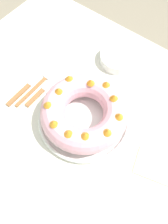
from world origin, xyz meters
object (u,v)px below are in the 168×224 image
Objects in this scene: serving_dish at (84,119)px; napkin at (156,167)px; fork at (40,83)px; side_bowl at (119,58)px; cake_knife at (43,90)px; bundt_cake at (84,112)px; serving_knife at (28,86)px.

serving_dish reaches higher than napkin.
fork is 1.47× the size of side_bowl.
side_bowl is at bearing 61.99° from cake_knife.
serving_dish is 0.05m from bundt_cake.
serving_dish reaches higher than cake_knife.
fork is at bearing 48.24° from serving_knife.
bundt_cake is 1.44× the size of cake_knife.
napkin is (0.27, 0.01, -0.06)m from bundt_cake.
serving_knife is (-0.25, -0.02, -0.01)m from serving_dish.
side_bowl is 1.12× the size of napkin.
serving_knife is at bearing -133.89° from fork.
serving_dish is at bearing -177.44° from napkin.
cake_knife reaches higher than fork.
napkin is at bearing -40.07° from side_bowl.
cake_knife is at bearing 179.69° from serving_dish.
napkin is (0.52, 0.03, -0.00)m from serving_knife.
side_bowl is at bearing 53.62° from serving_knife.
bundt_cake is 1.30× the size of fork.
fork is at bearing 179.38° from napkin.
serving_dish is 1.44× the size of fork.
napkin is (0.46, 0.01, -0.00)m from cake_knife.
bundt_cake is at bearing -10.29° from fork.
fork is (-0.22, 0.02, -0.01)m from serving_dish.
serving_dish is at bearing 0.10° from serving_knife.
napkin is at bearing -0.50° from cake_knife.
serving_knife is 1.89× the size of napkin.
serving_knife is at bearing -176.31° from serving_dish.
serving_knife is 1.26× the size of cake_knife.
cake_knife is at bearing 13.64° from serving_knife.
serving_dish reaches higher than serving_knife.
serving_dish is at bearing -10.28° from fork.
fork reaches higher than napkin.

